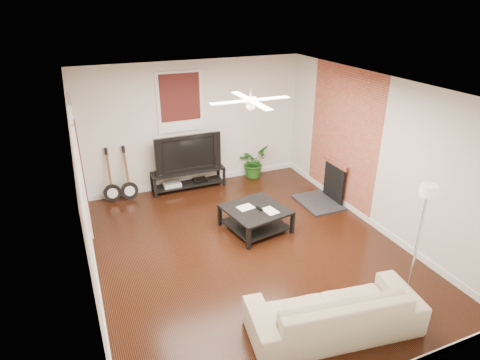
% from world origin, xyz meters
% --- Properties ---
extents(room, '(5.01, 6.01, 2.81)m').
position_xyz_m(room, '(0.00, 0.00, 1.40)').
color(room, black).
rests_on(room, ground).
extents(brick_accent, '(0.02, 2.20, 2.80)m').
position_xyz_m(brick_accent, '(2.49, 1.00, 1.40)').
color(brick_accent, '#B24D39').
rests_on(brick_accent, floor).
extents(fireplace, '(0.80, 1.10, 0.92)m').
position_xyz_m(fireplace, '(2.20, 1.00, 0.46)').
color(fireplace, black).
rests_on(fireplace, floor).
extents(window_back, '(1.00, 0.06, 1.30)m').
position_xyz_m(window_back, '(-0.30, 2.97, 1.95)').
color(window_back, '#39120F').
rests_on(window_back, wall_back).
extents(door_left, '(0.08, 1.00, 2.50)m').
position_xyz_m(door_left, '(-2.46, 1.90, 1.25)').
color(door_left, white).
rests_on(door_left, wall_left).
extents(tv_stand, '(1.64, 0.44, 0.46)m').
position_xyz_m(tv_stand, '(-0.27, 2.78, 0.23)').
color(tv_stand, black).
rests_on(tv_stand, floor).
extents(tv, '(1.47, 0.19, 0.84)m').
position_xyz_m(tv, '(-0.27, 2.80, 0.88)').
color(tv, black).
rests_on(tv, tv_stand).
extents(coffee_table, '(1.20, 1.20, 0.43)m').
position_xyz_m(coffee_table, '(0.39, 0.58, 0.22)').
color(coffee_table, black).
rests_on(coffee_table, floor).
extents(sofa, '(2.32, 1.18, 0.65)m').
position_xyz_m(sofa, '(0.26, -2.11, 0.32)').
color(sofa, tan).
rests_on(sofa, floor).
extents(floor_lamp, '(0.34, 0.34, 1.81)m').
position_xyz_m(floor_lamp, '(1.61, -2.01, 0.91)').
color(floor_lamp, silver).
rests_on(floor_lamp, floor).
extents(potted_plant, '(0.90, 0.88, 0.76)m').
position_xyz_m(potted_plant, '(1.35, 2.82, 0.38)').
color(potted_plant, '#215919').
rests_on(potted_plant, floor).
extents(guitar_left, '(0.39, 0.29, 1.18)m').
position_xyz_m(guitar_left, '(-1.94, 2.75, 0.59)').
color(guitar_left, black).
rests_on(guitar_left, floor).
extents(guitar_right, '(0.37, 0.26, 1.18)m').
position_xyz_m(guitar_right, '(-1.59, 2.72, 0.59)').
color(guitar_right, black).
rests_on(guitar_right, floor).
extents(ceiling_fan, '(1.24, 1.24, 0.32)m').
position_xyz_m(ceiling_fan, '(0.00, 0.00, 2.60)').
color(ceiling_fan, white).
rests_on(ceiling_fan, ceiling).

